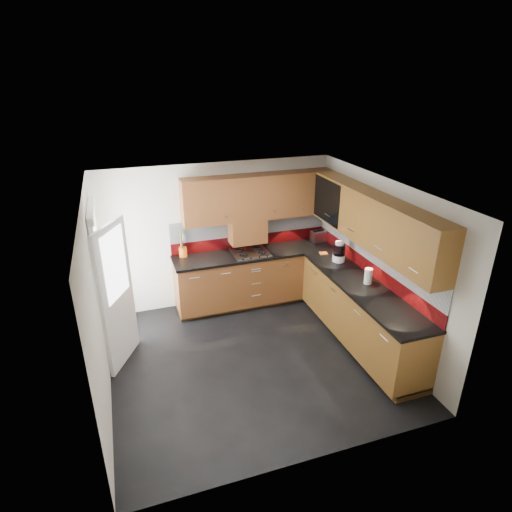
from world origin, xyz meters
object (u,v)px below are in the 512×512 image
object	(u,v)px
utensil_pot	(183,251)
food_processor	(339,252)
toaster	(319,236)
gas_hob	(251,253)

from	to	relation	value
utensil_pot	food_processor	world-z (taller)	utensil_pot
toaster	food_processor	xyz separation A→B (m)	(-0.08, -0.88, 0.06)
gas_hob	food_processor	world-z (taller)	food_processor
gas_hob	utensil_pot	bearing A→B (deg)	167.93
utensil_pot	toaster	size ratio (longest dim) A/B	1.60
utensil_pot	food_processor	size ratio (longest dim) A/B	1.38
utensil_pot	gas_hob	bearing A→B (deg)	-12.07
toaster	food_processor	bearing A→B (deg)	-95.34
gas_hob	toaster	distance (m)	1.31
gas_hob	toaster	xyz separation A→B (m)	(1.30, 0.15, 0.08)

